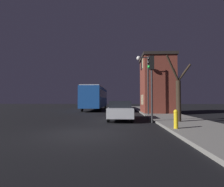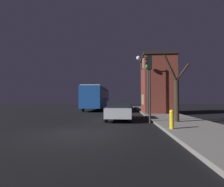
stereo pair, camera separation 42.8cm
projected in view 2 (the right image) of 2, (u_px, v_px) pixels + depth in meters
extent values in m
plane|color=black|center=(78.00, 133.00, 7.92)|extent=(120.00, 120.00, 0.00)
cube|color=slate|center=(210.00, 133.00, 7.52)|extent=(3.59, 60.00, 0.14)
cube|color=brown|center=(157.00, 85.00, 19.60)|extent=(3.29, 4.24, 6.01)
cube|color=black|center=(157.00, 58.00, 19.72)|extent=(3.53, 4.48, 0.30)
cube|color=beige|center=(143.00, 100.00, 19.08)|extent=(0.03, 0.70, 1.10)
cube|color=beige|center=(142.00, 100.00, 20.23)|extent=(0.03, 0.70, 1.10)
cube|color=beige|center=(143.00, 63.00, 19.23)|extent=(0.03, 0.70, 1.10)
cube|color=black|center=(142.00, 65.00, 20.38)|extent=(0.03, 0.70, 1.10)
cylinder|color=#28282B|center=(148.00, 85.00, 16.58)|extent=(0.14, 0.14, 5.54)
cylinder|color=#28282B|center=(143.00, 57.00, 16.72)|extent=(0.90, 0.09, 0.09)
sphere|color=white|center=(138.00, 58.00, 16.75)|extent=(0.41, 0.41, 0.41)
cylinder|color=#28282B|center=(150.00, 96.00, 11.41)|extent=(0.12, 0.12, 3.53)
cube|color=black|center=(149.00, 63.00, 11.49)|extent=(0.30, 0.24, 0.90)
sphere|color=black|center=(147.00, 59.00, 11.51)|extent=(0.20, 0.20, 0.20)
sphere|color=black|center=(147.00, 63.00, 11.50)|extent=(0.20, 0.20, 0.20)
sphere|color=green|center=(147.00, 67.00, 11.49)|extent=(0.20, 0.20, 0.20)
cylinder|color=#2D2319|center=(177.00, 101.00, 11.04)|extent=(0.30, 0.30, 2.60)
cylinder|color=#2D2319|center=(174.00, 74.00, 11.37)|extent=(0.24, 0.63, 0.91)
cylinder|color=#2D2319|center=(170.00, 68.00, 10.94)|extent=(0.98, 0.59, 1.61)
cylinder|color=#2D2319|center=(182.00, 72.00, 11.16)|extent=(0.97, 0.31, 1.16)
cube|color=#194793|center=(97.00, 98.00, 26.58)|extent=(2.60, 11.55, 2.81)
cube|color=black|center=(97.00, 94.00, 26.60)|extent=(2.62, 10.62, 1.01)
cube|color=#B2B2B2|center=(97.00, 88.00, 26.64)|extent=(2.47, 10.97, 0.12)
cylinder|color=black|center=(107.00, 106.00, 30.19)|extent=(0.18, 0.96, 0.96)
cylinder|color=black|center=(93.00, 106.00, 30.36)|extent=(0.18, 0.96, 0.96)
cylinder|color=black|center=(101.00, 108.00, 22.71)|extent=(0.18, 0.96, 0.96)
cylinder|color=black|center=(83.00, 108.00, 22.87)|extent=(0.18, 0.96, 0.96)
cube|color=#B7BABF|center=(119.00, 112.00, 13.21)|extent=(1.76, 4.51, 0.66)
cube|color=black|center=(119.00, 104.00, 13.01)|extent=(1.55, 2.34, 0.48)
cylinder|color=black|center=(129.00, 114.00, 14.60)|extent=(0.18, 0.59, 0.59)
cylinder|color=black|center=(110.00, 114.00, 14.71)|extent=(0.18, 0.59, 0.59)
cylinder|color=black|center=(130.00, 118.00, 11.68)|extent=(0.18, 0.59, 0.59)
cylinder|color=black|center=(106.00, 118.00, 11.79)|extent=(0.18, 0.59, 0.59)
cube|color=black|center=(122.00, 107.00, 22.33)|extent=(1.75, 3.83, 0.58)
cube|color=black|center=(122.00, 103.00, 22.16)|extent=(1.54, 1.99, 0.48)
cylinder|color=black|center=(128.00, 109.00, 23.51)|extent=(0.18, 0.60, 0.60)
cylinder|color=black|center=(116.00, 109.00, 23.62)|extent=(0.18, 0.60, 0.60)
cylinder|color=black|center=(128.00, 110.00, 21.02)|extent=(0.18, 0.60, 0.60)
cylinder|color=black|center=(115.00, 110.00, 21.13)|extent=(0.18, 0.60, 0.60)
cylinder|color=gold|center=(172.00, 121.00, 8.27)|extent=(0.20, 0.20, 0.75)
sphere|color=gold|center=(172.00, 112.00, 8.29)|extent=(0.21, 0.21, 0.21)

